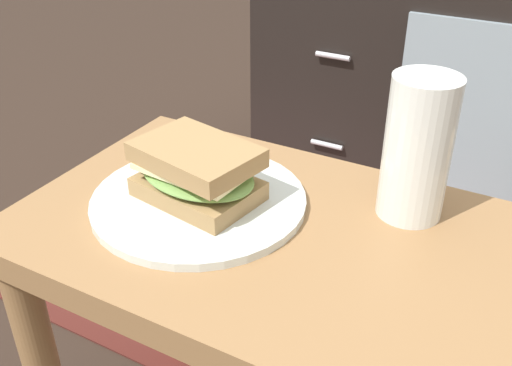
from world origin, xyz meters
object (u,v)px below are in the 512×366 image
(sandwich_front, at_px, (199,171))
(beer_glass, at_px, (417,152))
(plate, at_px, (201,199))
(tv_cabinet, at_px, (467,93))

(sandwich_front, height_order, beer_glass, beer_glass)
(plate, height_order, beer_glass, beer_glass)
(plate, xyz_separation_m, sandwich_front, (0.00, -0.00, 0.04))
(plate, relative_size, beer_glass, 1.54)
(sandwich_front, xyz_separation_m, beer_glass, (0.22, 0.10, 0.03))
(tv_cabinet, relative_size, beer_glass, 5.94)
(sandwich_front, relative_size, beer_glass, 0.98)
(tv_cabinet, distance_m, sandwich_front, 0.98)
(sandwich_front, bearing_deg, plate, 90.00)
(tv_cabinet, xyz_separation_m, plate, (-0.14, -0.94, 0.17))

